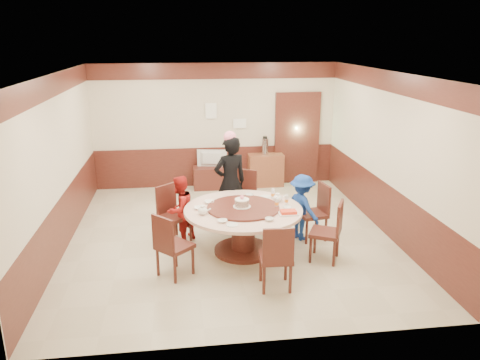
{
  "coord_description": "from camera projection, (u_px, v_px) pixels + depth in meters",
  "views": [
    {
      "loc": [
        -0.8,
        -7.52,
        3.36
      ],
      "look_at": [
        0.14,
        -0.26,
        1.1
      ],
      "focal_mm": 35.0,
      "sensor_mm": 36.0,
      "label": 1
    }
  ],
  "objects": [
    {
      "name": "chair_3",
      "position": [
        174.0,
        256.0,
        6.78
      ],
      "size": [
        0.62,
        0.62,
        0.97
      ],
      "rotation": [
        0.0,
        0.0,
        5.48
      ],
      "color": "#4A1D17",
      "rests_on": "ground"
    },
    {
      "name": "chair_2",
      "position": [
        174.0,
        224.0,
        7.93
      ],
      "size": [
        0.62,
        0.62,
        0.97
      ],
      "rotation": [
        0.0,
        0.0,
        3.86
      ],
      "color": "#4A1D17",
      "rests_on": "ground"
    },
    {
      "name": "birthday_cake",
      "position": [
        242.0,
        203.0,
        7.36
      ],
      "size": [
        0.28,
        0.28,
        0.19
      ],
      "color": "white",
      "rests_on": "banquet_table"
    },
    {
      "name": "shrimp_platter",
      "position": [
        288.0,
        213.0,
        7.14
      ],
      "size": [
        0.3,
        0.2,
        0.06
      ],
      "color": "white",
      "rests_on": "banquet_table"
    },
    {
      "name": "person_blue",
      "position": [
        302.0,
        207.0,
        7.95
      ],
      "size": [
        0.73,
        0.85,
        1.15
      ],
      "primitive_type": "imported",
      "rotation": [
        0.0,
        0.0,
        2.07
      ],
      "color": "navy",
      "rests_on": "ground"
    },
    {
      "name": "chair_0",
      "position": [
        313.0,
        222.0,
        8.03
      ],
      "size": [
        0.52,
        0.51,
        0.97
      ],
      "rotation": [
        0.0,
        0.0,
        1.76
      ],
      "color": "#4A1D17",
      "rests_on": "ground"
    },
    {
      "name": "bottle_2",
      "position": [
        273.0,
        194.0,
        7.82
      ],
      "size": [
        0.06,
        0.06,
        0.16
      ],
      "primitive_type": "cylinder",
      "color": "silver",
      "rests_on": "banquet_table"
    },
    {
      "name": "person_red",
      "position": [
        180.0,
        209.0,
        7.83
      ],
      "size": [
        0.7,
        0.71,
        1.16
      ],
      "primitive_type": "imported",
      "rotation": [
        0.0,
        0.0,
        4.0
      ],
      "color": "#A01815",
      "rests_on": "ground"
    },
    {
      "name": "bowl_5",
      "position": [
        250.0,
        195.0,
        7.94
      ],
      "size": [
        0.14,
        0.14,
        0.04
      ],
      "primitive_type": "imported",
      "color": "white",
      "rests_on": "banquet_table"
    },
    {
      "name": "tv_stand",
      "position": [
        212.0,
        177.0,
        10.73
      ],
      "size": [
        0.85,
        0.45,
        0.5
      ],
      "primitive_type": "cube",
      "color": "#4A1D17",
      "rests_on": "ground"
    },
    {
      "name": "side_cabinet",
      "position": [
        266.0,
        170.0,
        10.88
      ],
      "size": [
        0.8,
        0.4,
        0.75
      ],
      "primitive_type": "cube",
      "color": "brown",
      "rests_on": "ground"
    },
    {
      "name": "banquet_table",
      "position": [
        243.0,
        221.0,
        7.46
      ],
      "size": [
        1.88,
        1.88,
        0.78
      ],
      "color": "#4A1D17",
      "rests_on": "ground"
    },
    {
      "name": "room",
      "position": [
        230.0,
        177.0,
        7.91
      ],
      "size": [
        6.0,
        6.04,
        2.84
      ],
      "color": "#C1B89A",
      "rests_on": "ground"
    },
    {
      "name": "bottle_1",
      "position": [
        287.0,
        200.0,
        7.53
      ],
      "size": [
        0.06,
        0.06,
        0.16
      ],
      "primitive_type": "cylinder",
      "color": "silver",
      "rests_on": "banquet_table"
    },
    {
      "name": "chair_4",
      "position": [
        276.0,
        268.0,
        6.44
      ],
      "size": [
        0.46,
        0.47,
        0.97
      ],
      "rotation": [
        0.0,
        0.0,
        6.23
      ],
      "color": "#4A1D17",
      "rests_on": "ground"
    },
    {
      "name": "teapot_right",
      "position": [
        278.0,
        198.0,
        7.68
      ],
      "size": [
        0.17,
        0.15,
        0.13
      ],
      "primitive_type": "ellipsoid",
      "color": "white",
      "rests_on": "banquet_table"
    },
    {
      "name": "bowl_0",
      "position": [
        209.0,
        202.0,
        7.62
      ],
      "size": [
        0.16,
        0.16,
        0.04
      ],
      "primitive_type": "imported",
      "color": "white",
      "rests_on": "banquet_table"
    },
    {
      "name": "thermos",
      "position": [
        265.0,
        146.0,
        10.71
      ],
      "size": [
        0.15,
        0.15,
        0.38
      ],
      "primitive_type": "cylinder",
      "color": "silver",
      "rests_on": "side_cabinet"
    },
    {
      "name": "bottle_0",
      "position": [
        277.0,
        203.0,
        7.4
      ],
      "size": [
        0.06,
        0.06,
        0.16
      ],
      "primitive_type": "cylinder",
      "color": "silver",
      "rests_on": "banquet_table"
    },
    {
      "name": "bowl_2",
      "position": [
        222.0,
        221.0,
        6.85
      ],
      "size": [
        0.14,
        0.14,
        0.04
      ],
      "primitive_type": "imported",
      "color": "white",
      "rests_on": "banquet_table"
    },
    {
      "name": "bowl_4",
      "position": [
        199.0,
        208.0,
        7.36
      ],
      "size": [
        0.15,
        0.15,
        0.04
      ],
      "primitive_type": "imported",
      "color": "white",
      "rests_on": "banquet_table"
    },
    {
      "name": "notice_right",
      "position": [
        240.0,
        123.0,
        10.66
      ],
      "size": [
        0.3,
        0.0,
        0.22
      ],
      "primitive_type": "cube",
      "color": "white",
      "rests_on": "room"
    },
    {
      "name": "chair_5",
      "position": [
        326.0,
        242.0,
        7.25
      ],
      "size": [
        0.6,
        0.59,
        0.97
      ],
      "rotation": [
        0.0,
        0.0,
        7.39
      ],
      "color": "#4A1D17",
      "rests_on": "ground"
    },
    {
      "name": "saucer_far",
      "position": [
        266.0,
        197.0,
        7.92
      ],
      "size": [
        0.18,
        0.18,
        0.01
      ],
      "primitive_type": "cylinder",
      "color": "white",
      "rests_on": "banquet_table"
    },
    {
      "name": "television",
      "position": [
        212.0,
        159.0,
        10.6
      ],
      "size": [
        0.68,
        0.2,
        0.39
      ],
      "primitive_type": "imported",
      "rotation": [
        0.0,
        0.0,
        2.97
      ],
      "color": "gray",
      "rests_on": "tv_stand"
    },
    {
      "name": "person_standing",
      "position": [
        230.0,
        183.0,
        8.37
      ],
      "size": [
        0.72,
        0.58,
        1.7
      ],
      "primitive_type": "imported",
      "rotation": [
        0.0,
        0.0,
        3.47
      ],
      "color": "black",
      "rests_on": "ground"
    },
    {
      "name": "chair_1",
      "position": [
        243.0,
        206.0,
        8.78
      ],
      "size": [
        0.59,
        0.6,
        0.97
      ],
      "rotation": [
        0.0,
        0.0,
        2.66
      ],
      "color": "#4A1D17",
      "rests_on": "ground"
    },
    {
      "name": "bowl_3",
      "position": [
        287.0,
        208.0,
        7.36
      ],
      "size": [
        0.14,
        0.14,
        0.04
      ],
      "primitive_type": "imported",
      "color": "white",
      "rests_on": "banquet_table"
    },
    {
      "name": "saucer_near",
      "position": [
        232.0,
        225.0,
        6.74
      ],
      "size": [
        0.18,
        0.18,
        0.01
      ],
      "primitive_type": "cylinder",
      "color": "white",
      "rests_on": "banquet_table"
    },
    {
      "name": "notice_left",
      "position": [
        211.0,
        111.0,
        10.49
      ],
      "size": [
        0.25,
        0.0,
        0.35
      ],
      "primitive_type": "cube",
      "color": "white",
      "rests_on": "room"
    },
    {
      "name": "bowl_1",
      "position": [
        269.0,
        219.0,
        6.9
      ],
      "size": [
        0.13,
        0.13,
        0.04
      ],
      "primitive_type": "imported",
      "color": "white",
      "rests_on": "banquet_table"
    },
    {
      "name": "teapot_left",
      "position": [
        203.0,
        211.0,
        7.13
      ],
      "size": [
        0.17,
        0.15,
        0.13
      ],
      "primitive_type": "ellipsoid",
      "color": "white",
      "rests_on": "banquet_table"
    }
  ]
}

